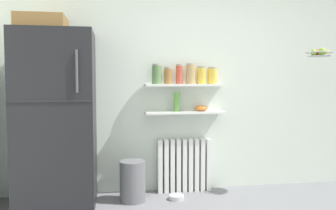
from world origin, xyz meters
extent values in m
cube|color=silver|center=(0.00, 2.05, 1.30)|extent=(7.04, 0.10, 2.60)
cube|color=black|center=(-1.50, 1.65, 0.91)|extent=(0.78, 0.70, 1.81)
cube|color=#262628|center=(-1.50, 1.29, 1.12)|extent=(0.76, 0.01, 0.01)
cylinder|color=#4C4C51|center=(-1.25, 1.28, 1.40)|extent=(0.02, 0.02, 0.40)
cube|color=olive|center=(-1.61, 1.65, 1.88)|extent=(0.47, 0.49, 0.14)
cube|color=white|center=(-0.38, 1.92, 0.31)|extent=(0.05, 0.12, 0.62)
cube|color=white|center=(-0.31, 1.92, 0.31)|extent=(0.05, 0.12, 0.62)
cube|color=white|center=(-0.24, 1.92, 0.31)|extent=(0.05, 0.12, 0.62)
cube|color=white|center=(-0.16, 1.92, 0.31)|extent=(0.05, 0.12, 0.62)
cube|color=white|center=(-0.09, 1.92, 0.31)|extent=(0.05, 0.12, 0.62)
cube|color=white|center=(-0.02, 1.92, 0.31)|extent=(0.05, 0.12, 0.62)
cube|color=white|center=(0.05, 1.92, 0.31)|extent=(0.05, 0.12, 0.62)
cube|color=white|center=(0.13, 1.92, 0.31)|extent=(0.05, 0.12, 0.62)
cube|color=white|center=(0.20, 1.92, 0.31)|extent=(0.05, 0.12, 0.62)
cube|color=white|center=(-0.09, 1.89, 0.94)|extent=(0.93, 0.22, 0.02)
cube|color=white|center=(-0.09, 1.89, 1.26)|extent=(0.93, 0.22, 0.02)
cylinder|color=#5B7F4C|center=(-0.42, 1.89, 1.38)|extent=(0.11, 0.11, 0.21)
cylinder|color=gray|center=(-0.42, 1.89, 1.49)|extent=(0.10, 0.10, 0.02)
cylinder|color=olive|center=(-0.29, 1.89, 1.36)|extent=(0.09, 0.09, 0.17)
cylinder|color=gray|center=(-0.29, 1.89, 1.46)|extent=(0.09, 0.09, 0.02)
cylinder|color=#C64C38|center=(-0.16, 1.89, 1.38)|extent=(0.08, 0.08, 0.21)
cylinder|color=gray|center=(-0.16, 1.89, 1.49)|extent=(0.08, 0.08, 0.02)
cylinder|color=tan|center=(-0.03, 1.89, 1.38)|extent=(0.11, 0.11, 0.22)
cylinder|color=gray|center=(-0.03, 1.89, 1.50)|extent=(0.10, 0.10, 0.02)
cylinder|color=yellow|center=(0.11, 1.89, 1.36)|extent=(0.11, 0.11, 0.18)
cylinder|color=gray|center=(0.11, 1.89, 1.47)|extent=(0.10, 0.10, 0.02)
cylinder|color=yellow|center=(0.24, 1.89, 1.36)|extent=(0.11, 0.11, 0.18)
cylinder|color=gray|center=(0.24, 1.89, 1.46)|extent=(0.10, 0.10, 0.02)
cylinder|color=#66A84C|center=(-0.18, 1.89, 1.07)|extent=(0.07, 0.07, 0.22)
ellipsoid|color=orange|center=(0.10, 1.89, 0.99)|extent=(0.16, 0.16, 0.07)
cylinder|color=slate|center=(-0.71, 1.66, 0.22)|extent=(0.28, 0.28, 0.44)
cylinder|color=#B7B7BC|center=(-0.23, 1.63, 0.03)|extent=(0.17, 0.17, 0.05)
torus|color=#B2B2B7|center=(1.35, 1.52, 1.62)|extent=(0.29, 0.29, 0.01)
cylinder|color=#A8A8AD|center=(1.35, 1.52, 1.58)|extent=(0.24, 0.24, 0.01)
sphere|color=gold|center=(1.39, 1.52, 1.62)|extent=(0.07, 0.07, 0.07)
sphere|color=red|center=(1.35, 1.57, 1.63)|extent=(0.08, 0.08, 0.08)
sphere|color=#7FAD38|center=(1.29, 1.51, 1.62)|extent=(0.07, 0.07, 0.07)
sphere|color=#7FAD38|center=(1.35, 1.45, 1.63)|extent=(0.08, 0.08, 0.08)
ellipsoid|color=yellow|center=(1.39, 1.49, 1.62)|extent=(0.07, 0.18, 0.08)
camera|label=1|loc=(-0.92, -2.06, 1.30)|focal=37.14mm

